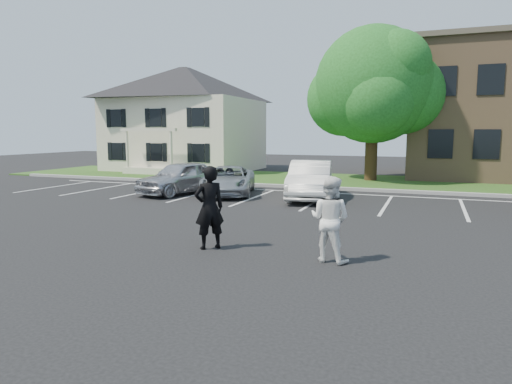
{
  "coord_description": "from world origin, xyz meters",
  "views": [
    {
      "loc": [
        4.39,
        -10.39,
        2.86
      ],
      "look_at": [
        0.0,
        1.0,
        1.25
      ],
      "focal_mm": 32.0,
      "sensor_mm": 36.0,
      "label": 1
    }
  ],
  "objects_px": {
    "tree": "(375,88)",
    "car_silver_west": "(181,177)",
    "man_black_suit": "(209,208)",
    "man_white_shirt": "(330,219)",
    "car_silver_minivan": "(228,180)",
    "car_white_sedan": "(310,180)",
    "house": "(185,119)"
  },
  "relations": [
    {
      "from": "tree",
      "to": "car_silver_west",
      "type": "height_order",
      "value": "tree"
    },
    {
      "from": "tree",
      "to": "man_black_suit",
      "type": "distance_m",
      "value": 17.94
    },
    {
      "from": "man_white_shirt",
      "to": "man_black_suit",
      "type": "bearing_deg",
      "value": 12.01
    },
    {
      "from": "tree",
      "to": "man_black_suit",
      "type": "relative_size",
      "value": 4.29
    },
    {
      "from": "man_black_suit",
      "to": "car_silver_west",
      "type": "distance_m",
      "value": 10.39
    },
    {
      "from": "car_silver_west",
      "to": "man_black_suit",
      "type": "bearing_deg",
      "value": -39.71
    },
    {
      "from": "car_silver_west",
      "to": "car_silver_minivan",
      "type": "distance_m",
      "value": 2.27
    },
    {
      "from": "car_silver_west",
      "to": "car_white_sedan",
      "type": "bearing_deg",
      "value": 22.07
    },
    {
      "from": "man_white_shirt",
      "to": "car_white_sedan",
      "type": "xyz_separation_m",
      "value": [
        -2.81,
        9.26,
        -0.14
      ]
    },
    {
      "from": "house",
      "to": "man_black_suit",
      "type": "distance_m",
      "value": 24.12
    },
    {
      "from": "man_white_shirt",
      "to": "car_silver_west",
      "type": "xyz_separation_m",
      "value": [
        -8.83,
        8.62,
        -0.19
      ]
    },
    {
      "from": "house",
      "to": "tree",
      "type": "height_order",
      "value": "tree"
    },
    {
      "from": "man_white_shirt",
      "to": "house",
      "type": "bearing_deg",
      "value": -40.57
    },
    {
      "from": "tree",
      "to": "car_white_sedan",
      "type": "height_order",
      "value": "tree"
    },
    {
      "from": "house",
      "to": "car_white_sedan",
      "type": "height_order",
      "value": "house"
    },
    {
      "from": "man_black_suit",
      "to": "car_silver_minivan",
      "type": "relative_size",
      "value": 0.44
    },
    {
      "from": "man_black_suit",
      "to": "man_white_shirt",
      "type": "relative_size",
      "value": 1.08
    },
    {
      "from": "car_silver_minivan",
      "to": "man_black_suit",
      "type": "bearing_deg",
      "value": -85.8
    },
    {
      "from": "tree",
      "to": "house",
      "type": "bearing_deg",
      "value": 167.28
    },
    {
      "from": "car_silver_west",
      "to": "car_silver_minivan",
      "type": "xyz_separation_m",
      "value": [
        2.2,
        0.53,
        -0.11
      ]
    },
    {
      "from": "tree",
      "to": "man_white_shirt",
      "type": "bearing_deg",
      "value": -86.15
    },
    {
      "from": "house",
      "to": "car_white_sedan",
      "type": "relative_size",
      "value": 2.09
    },
    {
      "from": "tree",
      "to": "car_white_sedan",
      "type": "bearing_deg",
      "value": -101.46
    },
    {
      "from": "house",
      "to": "car_silver_west",
      "type": "distance_m",
      "value": 13.94
    },
    {
      "from": "man_black_suit",
      "to": "car_white_sedan",
      "type": "relative_size",
      "value": 0.42
    },
    {
      "from": "car_silver_minivan",
      "to": "house",
      "type": "bearing_deg",
      "value": 109.78
    },
    {
      "from": "tree",
      "to": "car_white_sedan",
      "type": "xyz_separation_m",
      "value": [
        -1.64,
        -8.1,
        -4.54
      ]
    },
    {
      "from": "car_silver_west",
      "to": "tree",
      "type": "bearing_deg",
      "value": 64.74
    },
    {
      "from": "car_silver_west",
      "to": "car_silver_minivan",
      "type": "relative_size",
      "value": 0.95
    },
    {
      "from": "car_white_sedan",
      "to": "house",
      "type": "bearing_deg",
      "value": 127.5
    },
    {
      "from": "man_black_suit",
      "to": "car_white_sedan",
      "type": "distance_m",
      "value": 9.23
    },
    {
      "from": "man_black_suit",
      "to": "car_white_sedan",
      "type": "bearing_deg",
      "value": -135.74
    }
  ]
}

